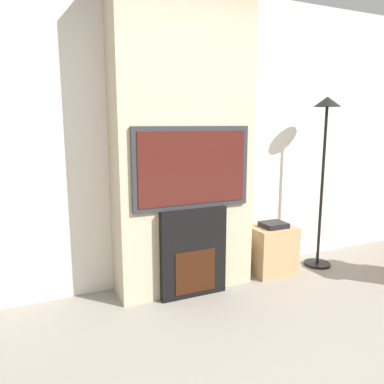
{
  "coord_description": "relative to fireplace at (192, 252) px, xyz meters",
  "views": [
    {
      "loc": [
        -1.29,
        -1.23,
        1.5
      ],
      "look_at": [
        0.0,
        1.61,
        0.92
      ],
      "focal_mm": 35.0,
      "sensor_mm": 36.0,
      "label": 1
    }
  ],
  "objects": [
    {
      "name": "wall_back",
      "position": [
        0.0,
        0.42,
        0.96
      ],
      "size": [
        6.0,
        0.06,
        2.7
      ],
      "color": "silver",
      "rests_on": "ground_plane"
    },
    {
      "name": "chimney_breast",
      "position": [
        0.0,
        0.2,
        0.96
      ],
      "size": [
        1.23,
        0.39,
        2.7
      ],
      "color": "#BCAD8E",
      "rests_on": "ground_plane"
    },
    {
      "name": "fireplace",
      "position": [
        0.0,
        0.0,
        0.0
      ],
      "size": [
        0.6,
        0.15,
        0.79
      ],
      "color": "black",
      "rests_on": "ground_plane"
    },
    {
      "name": "television",
      "position": [
        0.0,
        -0.0,
        0.74
      ],
      "size": [
        1.05,
        0.07,
        0.69
      ],
      "color": "#2D2D33",
      "rests_on": "fireplace"
    },
    {
      "name": "floor_lamp",
      "position": [
        1.51,
        0.08,
        0.89
      ],
      "size": [
        0.28,
        0.28,
        1.76
      ],
      "color": "black",
      "rests_on": "ground_plane"
    },
    {
      "name": "media_stand",
      "position": [
        0.94,
        0.14,
        -0.14
      ],
      "size": [
        0.44,
        0.38,
        0.53
      ],
      "color": "tan",
      "rests_on": "ground_plane"
    }
  ]
}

